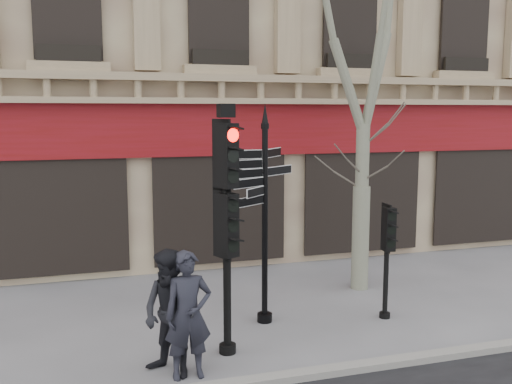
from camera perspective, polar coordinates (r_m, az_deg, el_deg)
ground at (r=10.43m, az=2.97°, el=-14.75°), size 80.00×80.00×0.00m
kerb at (r=9.21m, az=6.09°, el=-17.57°), size 80.00×0.25×0.12m
fingerpost at (r=10.67m, az=0.89°, el=1.48°), size 2.32×2.32×4.20m
traffic_signal_main at (r=9.27m, az=-2.97°, el=-0.71°), size 0.55×0.48×4.16m
traffic_signal_secondary at (r=11.38m, az=12.97°, el=-4.81°), size 0.39×0.30×2.22m
plane_tree at (r=13.16m, az=11.00°, el=18.37°), size 3.45×3.45×9.16m
pedestrian_a at (r=8.87m, az=-6.79°, el=-12.12°), size 0.72×0.48×1.97m
pedestrian_b at (r=8.96m, az=-8.50°, el=-11.95°), size 1.20×1.21×1.97m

